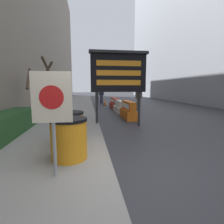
# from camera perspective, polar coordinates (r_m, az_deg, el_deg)

# --- Properties ---
(ground_plane) EXTENTS (120.00, 120.00, 0.00)m
(ground_plane) POSITION_cam_1_polar(r_m,az_deg,el_deg) (3.51, 0.30, -19.59)
(ground_plane) COLOR #2D2D33
(sidewalk_left) EXTENTS (3.57, 56.00, 0.16)m
(sidewalk_left) POSITION_cam_1_polar(r_m,az_deg,el_deg) (3.69, -29.88, -17.84)
(sidewalk_left) COLOR gray
(sidewalk_left) RESTS_ON ground_plane
(bare_tree) EXTENTS (1.25, 1.43, 2.80)m
(bare_tree) POSITION_cam_1_polar(r_m,az_deg,el_deg) (8.89, -22.40, 6.81)
(bare_tree) COLOR #4C3D2D
(bare_tree) RESTS_ON sidewalk_left
(barrel_drum_foreground) EXTENTS (0.76, 0.76, 0.85)m
(barrel_drum_foreground) POSITION_cam_1_polar(r_m,az_deg,el_deg) (3.73, -13.88, -8.37)
(barrel_drum_foreground) COLOR orange
(barrel_drum_foreground) RESTS_ON sidewalk_left
(barrel_drum_middle) EXTENTS (0.76, 0.76, 0.85)m
(barrel_drum_middle) POSITION_cam_1_polar(r_m,az_deg,el_deg) (4.68, -13.84, -5.06)
(barrel_drum_middle) COLOR orange
(barrel_drum_middle) RESTS_ON sidewalk_left
(warning_sign) EXTENTS (0.62, 0.08, 1.71)m
(warning_sign) POSITION_cam_1_polar(r_m,az_deg,el_deg) (2.91, -18.94, 2.16)
(warning_sign) COLOR gray
(warning_sign) RESTS_ON sidewalk_left
(message_board) EXTENTS (2.37, 0.36, 3.06)m
(message_board) POSITION_cam_1_polar(r_m,az_deg,el_deg) (7.25, 2.13, 12.73)
(message_board) COLOR #28282B
(message_board) RESTS_ON ground_plane
(jersey_barrier_orange_near) EXTENTS (0.55, 1.94, 0.91)m
(jersey_barrier_orange_near) POSITION_cam_1_polar(r_m,az_deg,el_deg) (9.32, 5.36, 0.39)
(jersey_barrier_orange_near) COLOR orange
(jersey_barrier_orange_near) RESTS_ON ground_plane
(jersey_barrier_white) EXTENTS (0.63, 1.94, 0.77)m
(jersey_barrier_white) POSITION_cam_1_polar(r_m,az_deg,el_deg) (11.70, 2.59, 1.65)
(jersey_barrier_white) COLOR silver
(jersey_barrier_white) RESTS_ON ground_plane
(jersey_barrier_red_striped) EXTENTS (0.60, 2.18, 0.81)m
(jersey_barrier_red_striped) POSITION_cam_1_polar(r_m,az_deg,el_deg) (13.87, 0.91, 2.72)
(jersey_barrier_red_striped) COLOR red
(jersey_barrier_red_striped) RESTS_ON ground_plane
(traffic_cone_near) EXTENTS (0.32, 0.32, 0.58)m
(traffic_cone_near) POSITION_cam_1_polar(r_m,az_deg,el_deg) (16.11, -2.43, 3.18)
(traffic_cone_near) COLOR black
(traffic_cone_near) RESTS_ON ground_plane
(traffic_light_near_curb) EXTENTS (0.28, 0.44, 4.38)m
(traffic_light_near_curb) POSITION_cam_1_polar(r_m,az_deg,el_deg) (18.04, -4.68, 12.81)
(traffic_light_near_curb) COLOR #2D2D30
(traffic_light_near_curb) RESTS_ON ground_plane
(pedestrian_worker) EXTENTS (0.53, 0.49, 1.73)m
(pedestrian_worker) POSITION_cam_1_polar(r_m,az_deg,el_deg) (12.79, 8.74, 5.17)
(pedestrian_worker) COLOR #514C42
(pedestrian_worker) RESTS_ON ground_plane
(pedestrian_passerby) EXTENTS (0.54, 0.47, 1.76)m
(pedestrian_passerby) POSITION_cam_1_polar(r_m,az_deg,el_deg) (18.21, -3.49, 6.10)
(pedestrian_passerby) COLOR #23283D
(pedestrian_passerby) RESTS_ON ground_plane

